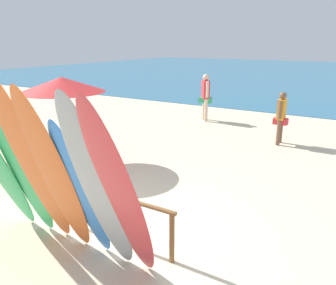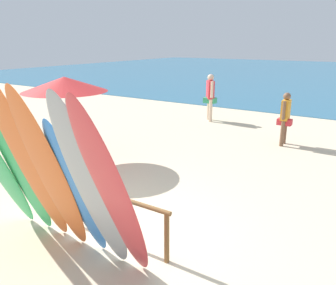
{
  "view_description": "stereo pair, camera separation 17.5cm",
  "coord_description": "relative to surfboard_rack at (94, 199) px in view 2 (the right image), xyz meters",
  "views": [
    {
      "loc": [
        3.3,
        -3.37,
        2.83
      ],
      "look_at": [
        0.0,
        2.03,
        0.94
      ],
      "focal_mm": 36.52,
      "sensor_mm": 36.0,
      "label": 1
    },
    {
      "loc": [
        3.45,
        -3.28,
        2.83
      ],
      "look_at": [
        0.0,
        2.03,
        0.94
      ],
      "focal_mm": 36.52,
      "sensor_mm": 36.0,
      "label": 2
    }
  ],
  "objects": [
    {
      "name": "ground",
      "position": [
        0.0,
        14.0,
        -0.58
      ],
      "size": [
        60.0,
        60.0,
        0.0
      ],
      "primitive_type": "plane",
      "color": "beige"
    },
    {
      "name": "surfboard_rack",
      "position": [
        0.0,
        0.0,
        0.0
      ],
      "size": [
        2.72,
        0.07,
        0.76
      ],
      "color": "brown",
      "rests_on": "ground"
    },
    {
      "name": "surfboard_green_1",
      "position": [
        -0.74,
        -0.67,
        0.6
      ],
      "size": [
        0.56,
        0.88,
        2.36
      ],
      "primitive_type": "ellipsoid",
      "rotation": [
        0.33,
        0.0,
        0.04
      ],
      "color": "#38B266",
      "rests_on": "ground"
    },
    {
      "name": "surfboard_orange_2",
      "position": [
        -0.37,
        -0.74,
        0.72
      ],
      "size": [
        0.61,
        1.07,
        2.6
      ],
      "primitive_type": "ellipsoid",
      "rotation": [
        0.36,
        0.0,
        0.08
      ],
      "color": "orange",
      "rests_on": "ground"
    },
    {
      "name": "surfboard_orange_3",
      "position": [
        0.02,
        -0.71,
        0.63
      ],
      "size": [
        0.57,
        0.93,
        2.41
      ],
      "primitive_type": "ellipsoid",
      "rotation": [
        0.35,
        0.0,
        0.01
      ],
      "color": "orange",
      "rests_on": "ground"
    },
    {
      "name": "surfboard_blue_4",
      "position": [
        0.36,
        -0.6,
        0.44
      ],
      "size": [
        0.52,
        0.82,
        2.04
      ],
      "primitive_type": "ellipsoid",
      "rotation": [
        0.35,
        0.0,
        -0.05
      ],
      "color": "#337AD1",
      "rests_on": "ground"
    },
    {
      "name": "surfboard_grey_5",
      "position": [
        0.83,
        -0.79,
        0.64
      ],
      "size": [
        0.59,
        1.08,
        2.43
      ],
      "primitive_type": "ellipsoid",
      "rotation": [
        0.39,
        0.0,
        0.09
      ],
      "color": "#999EA3",
      "rests_on": "ground"
    },
    {
      "name": "surfboard_red_6",
      "position": [
        1.13,
        -0.78,
        0.63
      ],
      "size": [
        0.5,
        1.08,
        2.42
      ],
      "primitive_type": "ellipsoid",
      "rotation": [
        0.4,
        0.0,
        0.02
      ],
      "color": "#D13D42",
      "rests_on": "ground"
    },
    {
      "name": "beachgoer_near_rack",
      "position": [
        1.12,
        6.29,
        0.27
      ],
      "size": [
        0.39,
        0.56,
        1.48
      ],
      "rotation": [
        0.0,
        0.0,
        1.61
      ],
      "color": "brown",
      "rests_on": "ground"
    },
    {
      "name": "beachgoer_midbeach",
      "position": [
        -2.0,
        7.93,
        0.4
      ],
      "size": [
        0.44,
        0.53,
        1.7
      ],
      "rotation": [
        0.0,
        0.0,
        2.24
      ],
      "color": "beige",
      "rests_on": "ground"
    },
    {
      "name": "beach_chair_red",
      "position": [
        -3.47,
        1.34,
        -0.15
      ],
      "size": [
        0.66,
        0.78,
        0.82
      ],
      "rotation": [
        0.0,
        0.0,
        -0.27
      ],
      "color": "#B7B7BC",
      "rests_on": "ground"
    },
    {
      "name": "beach_umbrella",
      "position": [
        -2.83,
        2.03,
        1.3
      ],
      "size": [
        1.95,
        1.95,
        2.05
      ],
      "color": "silver",
      "rests_on": "ground"
    }
  ]
}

